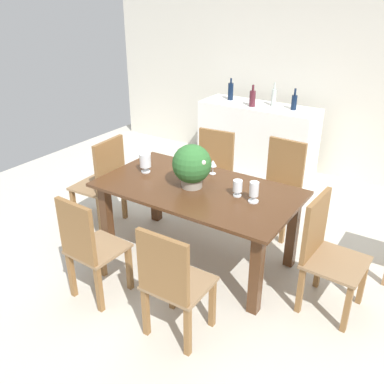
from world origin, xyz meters
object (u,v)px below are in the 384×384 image
(dining_table, at_px, (198,200))
(wine_glass, at_px, (213,164))
(crystal_vase_center_near, at_px, (254,191))
(chair_head_end, at_px, (104,179))
(crystal_vase_right, at_px, (145,161))
(wine_bottle_tall, at_px, (274,97))
(crystal_vase_left, at_px, (238,187))
(wine_bottle_green, at_px, (231,91))
(flower_centerpiece, at_px, (192,165))
(wine_bottle_dark, at_px, (294,102))
(kitchen_counter, at_px, (257,140))
(chair_near_left, at_px, (89,246))
(chair_far_right, at_px, (281,182))
(chair_foot_end, at_px, (325,248))
(chair_near_right, at_px, (171,281))
(chair_far_left, at_px, (213,167))
(wine_bottle_clear, at_px, (252,98))

(dining_table, xyz_separation_m, wine_glass, (-0.04, 0.34, 0.23))
(dining_table, relative_size, crystal_vase_center_near, 9.95)
(chair_head_end, bearing_deg, wine_glass, 102.93)
(crystal_vase_right, relative_size, wine_bottle_tall, 0.63)
(crystal_vase_left, distance_m, crystal_vase_center_near, 0.17)
(wine_bottle_green, bearing_deg, flower_centerpiece, -69.47)
(crystal_vase_right, distance_m, wine_bottle_dark, 2.32)
(kitchen_counter, bearing_deg, flower_centerpiece, -80.16)
(wine_bottle_dark, bearing_deg, chair_near_left, -97.81)
(crystal_vase_right, distance_m, wine_glass, 0.66)
(crystal_vase_left, relative_size, crystal_vase_center_near, 0.81)
(wine_bottle_tall, relative_size, wine_bottle_dark, 1.12)
(crystal_vase_right, bearing_deg, wine_bottle_green, 97.20)
(chair_far_right, xyz_separation_m, chair_near_left, (-0.83, -1.98, -0.02))
(chair_foot_end, bearing_deg, chair_near_right, 144.21)
(crystal_vase_center_near, xyz_separation_m, kitchen_counter, (-0.99, 2.19, -0.38))
(crystal_vase_left, bearing_deg, wine_glass, 144.95)
(kitchen_counter, bearing_deg, chair_far_left, -89.23)
(chair_head_end, relative_size, wine_bottle_green, 3.41)
(crystal_vase_right, xyz_separation_m, wine_bottle_green, (-0.28, 2.24, 0.23))
(chair_head_end, height_order, wine_glass, chair_head_end)
(chair_head_end, height_order, flower_centerpiece, flower_centerpiece)
(chair_near_left, distance_m, crystal_vase_right, 1.09)
(chair_near_right, distance_m, flower_centerpiece, 1.17)
(dining_table, bearing_deg, wine_bottle_tall, 96.75)
(chair_near_left, height_order, flower_centerpiece, flower_centerpiece)
(chair_near_right, bearing_deg, wine_bottle_green, -68.72)
(chair_far_left, height_order, flower_centerpiece, flower_centerpiece)
(flower_centerpiece, distance_m, wine_glass, 0.38)
(dining_table, distance_m, crystal_vase_left, 0.44)
(wine_glass, bearing_deg, dining_table, -82.65)
(flower_centerpiece, bearing_deg, chair_near_right, -64.45)
(chair_far_left, height_order, crystal_vase_left, chair_far_left)
(chair_foot_end, xyz_separation_m, wine_bottle_clear, (-1.69, 2.09, 0.56))
(dining_table, relative_size, chair_far_right, 1.85)
(dining_table, distance_m, wine_glass, 0.42)
(chair_far_right, xyz_separation_m, crystal_vase_left, (-0.03, -0.95, 0.31))
(wine_bottle_green, xyz_separation_m, wine_bottle_tall, (0.63, 0.02, -0.00))
(wine_bottle_tall, bearing_deg, dining_table, -83.25)
(chair_foot_end, distance_m, chair_far_right, 1.26)
(wine_bottle_green, bearing_deg, kitchen_counter, -5.80)
(flower_centerpiece, xyz_separation_m, wine_bottle_tall, (-0.22, 2.29, 0.13))
(chair_foot_end, height_order, flower_centerpiece, flower_centerpiece)
(crystal_vase_left, bearing_deg, chair_near_right, -88.36)
(flower_centerpiece, bearing_deg, wine_bottle_green, 110.53)
(wine_glass, bearing_deg, crystal_vase_center_near, -28.62)
(crystal_vase_left, relative_size, wine_bottle_clear, 0.53)
(chair_far_left, xyz_separation_m, kitchen_counter, (-0.02, 1.22, -0.03))
(wine_bottle_tall, bearing_deg, chair_far_left, -96.74)
(dining_table, height_order, chair_far_left, chair_far_left)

